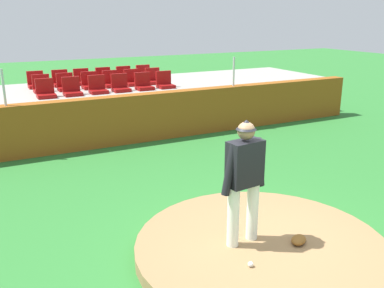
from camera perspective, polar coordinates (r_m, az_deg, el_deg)
name	(u,v)px	position (r m, az deg, el deg)	size (l,w,h in m)	color
ground_plane	(261,254)	(6.58, 9.21, -14.32)	(60.00, 60.00, 0.00)	#2A712D
pitchers_mound	(261,248)	(6.53, 9.25, -13.59)	(3.72, 3.72, 0.20)	olive
pitcher	(245,173)	(6.00, 7.05, -3.94)	(0.77, 0.32, 1.84)	white
baseball	(251,264)	(5.89, 7.86, -15.68)	(0.07, 0.07, 0.07)	white
fielding_glove	(299,240)	(6.53, 14.12, -12.35)	(0.30, 0.20, 0.11)	brown
brick_barrier	(122,120)	(11.71, -9.33, 3.23)	(15.78, 0.40, 1.32)	brown
fence_post_left	(4,87)	(10.99, -23.95, 6.94)	(0.06, 0.06, 0.87)	silver
fence_post_right	(234,72)	(13.01, 5.61, 9.64)	(0.06, 0.06, 0.87)	silver
bleacher_platform	(100,106)	(13.81, -12.23, 5.00)	(15.70, 3.34, 1.25)	#98958C
stadium_chair_0	(46,92)	(12.20, -19.03, 6.65)	(0.48, 0.44, 0.50)	maroon
stadium_chair_1	(72,90)	(12.33, -15.78, 7.04)	(0.48, 0.44, 0.50)	maroon
stadium_chair_2	(98,88)	(12.51, -12.53, 7.40)	(0.48, 0.44, 0.50)	maroon
stadium_chair_3	(120,86)	(12.69, -9.58, 7.69)	(0.48, 0.44, 0.50)	maroon
stadium_chair_4	(144,84)	(12.90, -6.50, 7.97)	(0.48, 0.44, 0.50)	maroon
stadium_chair_5	(165,83)	(13.16, -3.66, 8.22)	(0.48, 0.44, 0.50)	maroon
stadium_chair_6	(42,87)	(13.11, -19.49, 7.26)	(0.48, 0.44, 0.50)	maroon
stadium_chair_7	(66,85)	(13.22, -16.57, 7.60)	(0.48, 0.44, 0.50)	maroon
stadium_chair_8	(90,83)	(13.35, -13.52, 7.92)	(0.48, 0.44, 0.50)	maroon
stadium_chair_9	(111,82)	(13.53, -10.77, 8.20)	(0.48, 0.44, 0.50)	maroon
stadium_chair_10	(133,80)	(13.72, -7.98, 8.45)	(0.48, 0.44, 0.50)	maroon
stadium_chair_11	(154,79)	(13.97, -5.17, 8.70)	(0.48, 0.44, 0.50)	maroon
stadium_chair_12	(36,83)	(13.96, -20.17, 7.73)	(0.48, 0.44, 0.50)	maroon
stadium_chair_13	(61,81)	(14.05, -17.18, 8.06)	(0.48, 0.44, 0.50)	maroon
stadium_chair_14	(82,80)	(14.18, -14.52, 8.35)	(0.48, 0.44, 0.50)	maroon
stadium_chair_15	(104,78)	(14.36, -11.71, 8.64)	(0.48, 0.44, 0.50)	maroon
stadium_chair_16	(124,77)	(14.57, -9.04, 8.89)	(0.48, 0.44, 0.50)	maroon
stadium_chair_17	(144,75)	(14.84, -6.44, 9.14)	(0.48, 0.44, 0.50)	maroon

